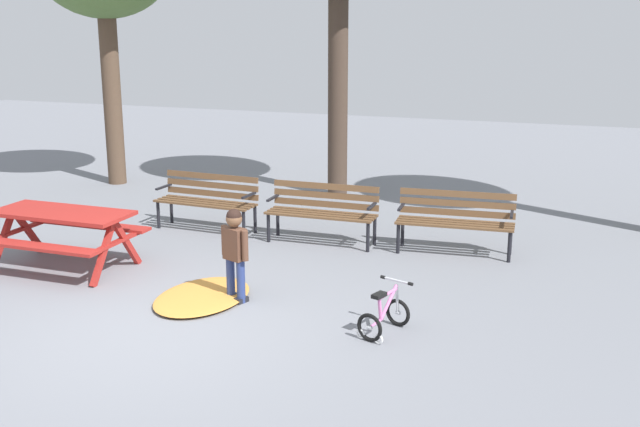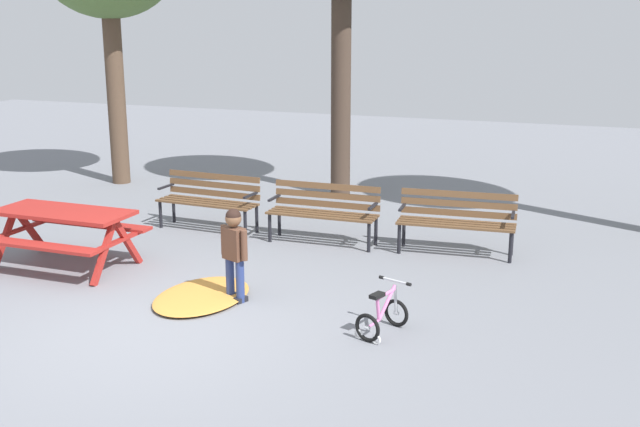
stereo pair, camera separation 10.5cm
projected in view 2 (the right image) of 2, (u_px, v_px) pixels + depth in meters
ground at (152, 328)px, 8.09m from camera, size 36.00×36.00×0.00m
picnic_table at (64, 223)px, 9.94m from camera, size 1.80×1.35×0.79m
park_bench_far_left at (210, 197)px, 11.77m from camera, size 1.62×0.54×0.85m
park_bench_left at (324, 208)px, 11.07m from camera, size 1.61×0.48×0.85m
park_bench_right at (457, 217)px, 10.56m from camera, size 1.63×0.58×0.85m
child_standing at (234, 247)px, 8.74m from camera, size 0.39×0.25×1.09m
kids_bicycle at (382, 316)px, 7.90m from camera, size 0.50×0.63×0.54m
leaf_pile at (202, 296)px, 8.94m from camera, size 1.04×1.45×0.07m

